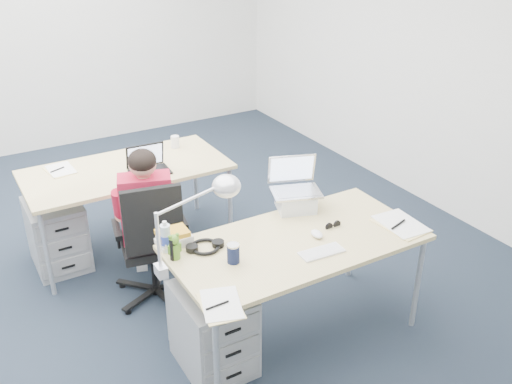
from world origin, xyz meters
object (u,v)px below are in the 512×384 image
seated_person (148,217)px  sunglasses (333,225)px  water_bottle (166,236)px  desk_near (297,247)px  drawer_pedestal_far (57,234)px  dark_laptop (149,160)px  desk_far (127,173)px  cordless_phone (173,250)px  desk_lamp (185,226)px  far_cup (175,142)px  can_koozie (233,253)px  headphones (205,246)px  bear_figurine (174,246)px  office_chair (154,265)px  drawer_pedestal_near (213,329)px  wireless_keyboard (322,252)px  silver_laptop (296,186)px  computer_mouse (317,234)px  book_stack (174,237)px

seated_person → sunglasses: bearing=-28.9°
water_bottle → desk_near: bearing=-21.6°
seated_person → sunglasses: seated_person is taller
drawer_pedestal_far → dark_laptop: bearing=-16.7°
desk_far → dark_laptop: size_ratio=5.28×
cordless_phone → desk_lamp: bearing=-94.4°
water_bottle → far_cup: bearing=65.1°
drawer_pedestal_far → can_koozie: size_ratio=4.53×
cordless_phone → can_koozie: bearing=-57.0°
desk_near → sunglasses: bearing=3.3°
desk_far → far_cup: far_cup is taller
headphones → bear_figurine: (-0.20, -0.01, 0.06)m
water_bottle → dark_laptop: dark_laptop is taller
office_chair → drawer_pedestal_far: bearing=133.7°
can_koozie → drawer_pedestal_near: bearing=172.5°
wireless_keyboard → sunglasses: 0.33m
desk_far → office_chair: (-0.09, -0.76, -0.41)m
headphones → can_koozie: 0.24m
headphones → far_cup: size_ratio=2.33×
silver_laptop → seated_person: bearing=161.2°
seated_person → drawer_pedestal_far: size_ratio=2.10×
sunglasses → can_koozie: bearing=-176.2°
desk_near → bear_figurine: 0.77m
desk_far → dark_laptop: dark_laptop is taller
bear_figurine → drawer_pedestal_near: bearing=-78.0°
seated_person → cordless_phone: 0.87m
seated_person → bear_figurine: seated_person is taller
silver_laptop → far_cup: silver_laptop is taller
wireless_keyboard → computer_mouse: computer_mouse is taller
desk_lamp → bear_figurine: bearing=105.6°
computer_mouse → can_koozie: (-0.59, 0.01, 0.04)m
office_chair → can_koozie: bearing=-65.9°
can_koozie → sunglasses: 0.75m
headphones → dark_laptop: bearing=96.0°
book_stack → far_cup: far_cup is taller
desk_near → silver_laptop: bearing=57.3°
office_chair → desk_near: bearing=-41.2°
office_chair → wireless_keyboard: 1.34m
dark_laptop → far_cup: 0.55m
book_stack → sunglasses: 1.03m
far_cup → office_chair: bearing=-122.3°
desk_near → desk_lamp: bearing=174.6°
desk_near → far_cup: (-0.04, 1.82, 0.10)m
drawer_pedestal_far → seated_person: bearing=-49.4°
desk_near → water_bottle: bearing=158.4°
seated_person → computer_mouse: (0.75, -1.04, 0.17)m
computer_mouse → book_stack: size_ratio=0.51×
can_koozie → bear_figurine: bearing=142.8°
can_koozie → sunglasses: size_ratio=1.02×
desk_far → silver_laptop: bearing=-58.1°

